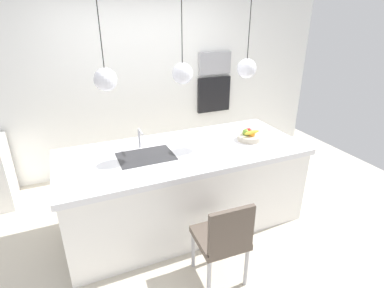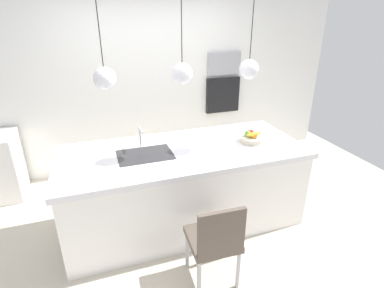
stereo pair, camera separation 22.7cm
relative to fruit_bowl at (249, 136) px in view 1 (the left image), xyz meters
The scene contains 12 objects.
floor 1.25m from the fruit_bowl, behind, with size 6.60×6.60×0.00m, color beige.
back_wall 1.90m from the fruit_bowl, 115.13° to the left, with size 6.00×0.10×2.60m, color white.
kitchen_island 0.94m from the fruit_bowl, behind, with size 2.61×1.10×0.91m.
sink_basin 1.20m from the fruit_bowl, behind, with size 0.56×0.40×0.02m, color #2D2D30.
faucet 1.23m from the fruit_bowl, 168.03° to the left, with size 0.02×0.17×0.22m.
fruit_bowl is the anchor object (origin of this frame).
microwave 1.76m from the fruit_bowl, 77.17° to the left, with size 0.54×0.08×0.34m, color #9E9EA3.
oven 1.66m from the fruit_bowl, 77.17° to the left, with size 0.56×0.08×0.56m, color black.
chair_near 1.30m from the fruit_bowl, 131.85° to the right, with size 0.43×0.44×0.86m.
pendant_light_left 1.69m from the fruit_bowl, behind, with size 0.20×0.20×0.80m.
pendant_light_center 1.10m from the fruit_bowl, behind, with size 0.20×0.20×0.80m.
pendant_light_right 0.76m from the fruit_bowl, 149.75° to the left, with size 0.20×0.20×0.80m.
Camera 1 is at (-1.07, -2.72, 2.25)m, focal length 28.23 mm.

